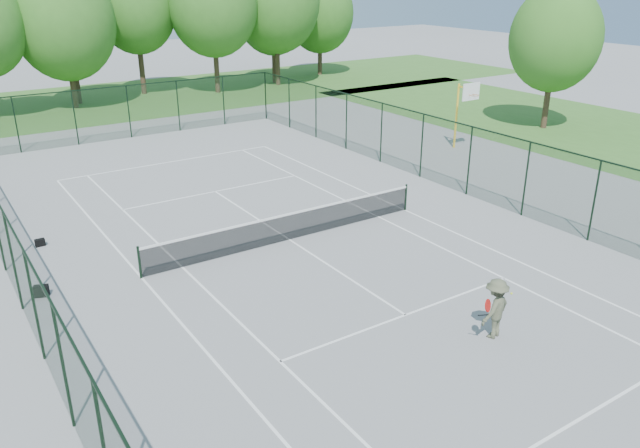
{
  "coord_description": "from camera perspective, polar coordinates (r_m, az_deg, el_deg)",
  "views": [
    {
      "loc": [
        -10.54,
        -17.89,
        9.08
      ],
      "look_at": [
        0.0,
        -2.0,
        1.3
      ],
      "focal_mm": 35.0,
      "sensor_mm": 36.0,
      "label": 1
    }
  ],
  "objects": [
    {
      "name": "grass_side",
      "position": [
        41.89,
        23.71,
        7.82
      ],
      "size": [
        14.0,
        40.0,
        0.01
      ],
      "primitive_type": "cube",
      "color": "#437A2E",
      "rests_on": "ground"
    },
    {
      "name": "tennis_player",
      "position": [
        17.15,
        15.73,
        -7.44
      ],
      "size": [
        2.02,
        0.86,
        1.68
      ],
      "color": "#545740",
      "rests_on": "ground"
    },
    {
      "name": "court_lines",
      "position": [
        22.66,
        -2.8,
        -1.44
      ],
      "size": [
        11.05,
        23.85,
        0.01
      ],
      "color": "white",
      "rests_on": "ground"
    },
    {
      "name": "basketball_goal",
      "position": [
        34.56,
        13.07,
        10.77
      ],
      "size": [
        1.2,
        1.43,
        3.65
      ],
      "color": "yellow",
      "rests_on": "ground"
    },
    {
      "name": "sports_bag_b",
      "position": [
        24.23,
        -24.23,
        -1.56
      ],
      "size": [
        0.33,
        0.21,
        0.26
      ],
      "primitive_type": "cube",
      "rotation": [
        0.0,
        0.0,
        0.02
      ],
      "color": "black",
      "rests_on": "ground"
    },
    {
      "name": "ground",
      "position": [
        22.66,
        -2.8,
        -1.45
      ],
      "size": [
        140.0,
        140.0,
        0.0
      ],
      "primitive_type": "plane",
      "color": "gray",
      "rests_on": "ground"
    },
    {
      "name": "fence_enclosure",
      "position": [
        22.09,
        -2.87,
        2.26
      ],
      "size": [
        18.05,
        36.05,
        3.02
      ],
      "color": "#14321A",
      "rests_on": "ground"
    },
    {
      "name": "tree_line_far",
      "position": [
        49.14,
        -22.11,
        17.06
      ],
      "size": [
        39.4,
        6.4,
        9.7
      ],
      "color": "#483425",
      "rests_on": "ground"
    },
    {
      "name": "tennis_net",
      "position": [
        22.44,
        -2.82,
        -0.11
      ],
      "size": [
        11.08,
        0.08,
        1.1
      ],
      "color": "black",
      "rests_on": "ground"
    },
    {
      "name": "sports_bag_a",
      "position": [
        20.55,
        -24.13,
        -5.61
      ],
      "size": [
        0.48,
        0.39,
        0.34
      ],
      "primitive_type": "cube",
      "rotation": [
        0.0,
        0.0,
        -0.36
      ],
      "color": "black",
      "rests_on": "ground"
    },
    {
      "name": "grass_far",
      "position": [
        49.87,
        -21.12,
        10.25
      ],
      "size": [
        80.0,
        16.0,
        0.01
      ],
      "primitive_type": "cube",
      "color": "#437A2E",
      "rests_on": "ground"
    },
    {
      "name": "tree_side",
      "position": [
        40.73,
        20.71,
        15.55
      ],
      "size": [
        5.34,
        5.34,
        8.45
      ],
      "color": "#483425",
      "rests_on": "ground"
    }
  ]
}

